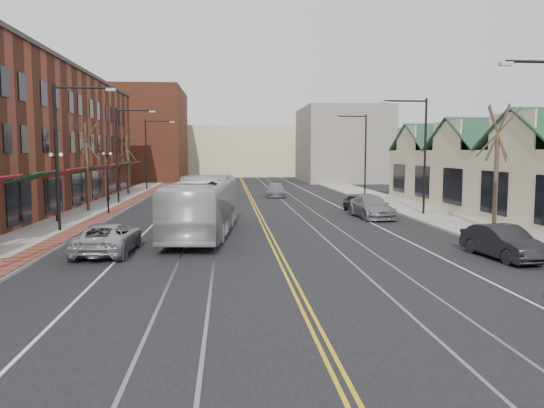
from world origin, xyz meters
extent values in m
plane|color=black|center=(0.00, 0.00, 0.00)|extent=(160.00, 160.00, 0.00)
cube|color=gray|center=(-12.00, 20.00, 0.07)|extent=(4.00, 120.00, 0.15)
cube|color=gray|center=(12.00, 20.00, 0.07)|extent=(4.00, 120.00, 0.15)
cube|color=#C0B594|center=(18.00, 20.00, 2.30)|extent=(8.00, 36.00, 4.60)
cube|color=brown|center=(-16.00, 70.00, 7.00)|extent=(14.00, 18.00, 14.00)
cube|color=#C0B594|center=(0.00, 85.00, 4.50)|extent=(22.00, 14.00, 9.00)
cube|color=slate|center=(15.00, 65.00, 5.50)|extent=(12.00, 16.00, 11.00)
cylinder|color=black|center=(-11.50, 16.00, 4.15)|extent=(0.16, 0.16, 8.00)
cylinder|color=black|center=(-10.00, 16.00, 7.95)|extent=(3.00, 0.12, 0.12)
cube|color=#999999|center=(-8.50, 16.00, 7.85)|extent=(0.50, 0.25, 0.15)
cylinder|color=black|center=(-11.50, 32.00, 4.15)|extent=(0.16, 0.16, 8.00)
cylinder|color=black|center=(-10.00, 32.00, 7.95)|extent=(3.00, 0.12, 0.12)
cube|color=#999999|center=(-8.50, 32.00, 7.85)|extent=(0.50, 0.25, 0.15)
cylinder|color=black|center=(-11.50, 48.00, 4.15)|extent=(0.16, 0.16, 8.00)
cylinder|color=black|center=(-10.00, 48.00, 7.95)|extent=(3.00, 0.12, 0.12)
cube|color=#999999|center=(-8.50, 48.00, 7.85)|extent=(0.50, 0.25, 0.15)
cylinder|color=black|center=(10.00, 6.00, 7.95)|extent=(3.00, 0.12, 0.12)
cube|color=#999999|center=(8.50, 6.00, 7.85)|extent=(0.50, 0.25, 0.15)
cylinder|color=black|center=(11.50, 22.00, 4.15)|extent=(0.16, 0.16, 8.00)
cylinder|color=black|center=(10.00, 22.00, 7.95)|extent=(3.00, 0.12, 0.12)
cube|color=#999999|center=(8.50, 22.00, 7.85)|extent=(0.50, 0.25, 0.15)
cylinder|color=black|center=(11.50, 38.00, 4.15)|extent=(0.16, 0.16, 8.00)
cylinder|color=black|center=(10.00, 38.00, 7.95)|extent=(3.00, 0.12, 0.12)
cube|color=#999999|center=(8.50, 38.00, 7.85)|extent=(0.50, 0.25, 0.15)
cylinder|color=black|center=(-12.80, 20.00, 0.35)|extent=(0.28, 0.28, 0.40)
cylinder|color=black|center=(-12.80, 20.00, 2.15)|extent=(0.14, 0.14, 4.00)
cube|color=black|center=(-12.80, 20.00, 4.15)|extent=(0.60, 0.06, 0.06)
sphere|color=white|center=(-13.10, 20.00, 4.30)|extent=(0.24, 0.24, 0.24)
sphere|color=white|center=(-12.50, 20.00, 4.30)|extent=(0.24, 0.24, 0.24)
cylinder|color=black|center=(-12.80, 34.00, 0.35)|extent=(0.28, 0.28, 0.40)
cylinder|color=black|center=(-12.80, 34.00, 2.15)|extent=(0.14, 0.14, 4.00)
cube|color=black|center=(-12.80, 34.00, 4.15)|extent=(0.60, 0.06, 0.06)
sphere|color=white|center=(-13.10, 34.00, 4.30)|extent=(0.24, 0.24, 0.24)
sphere|color=white|center=(-12.50, 34.00, 4.30)|extent=(0.24, 0.24, 0.24)
cylinder|color=#382B21|center=(-12.50, 26.00, 2.60)|extent=(0.24, 0.24, 4.90)
cylinder|color=#382B21|center=(-12.50, 26.00, 5.15)|extent=(0.58, 1.37, 2.90)
cylinder|color=#382B21|center=(-12.50, 26.00, 5.15)|extent=(1.60, 0.66, 2.78)
cylinder|color=#382B21|center=(-12.50, 26.00, 5.15)|extent=(0.53, 1.23, 2.96)
cylinder|color=#382B21|center=(-12.50, 26.00, 5.15)|extent=(1.69, 1.03, 2.64)
cylinder|color=#382B21|center=(-12.50, 26.00, 5.15)|extent=(1.78, 1.29, 2.48)
cylinder|color=#382B21|center=(-12.50, 42.00, 2.42)|extent=(0.24, 0.24, 4.55)
cylinder|color=#382B21|center=(-12.50, 42.00, 4.80)|extent=(0.55, 1.28, 2.69)
cylinder|color=#382B21|center=(-12.50, 42.00, 4.80)|extent=(1.49, 0.62, 2.58)
cylinder|color=#382B21|center=(-12.50, 42.00, 4.80)|extent=(0.50, 1.15, 2.75)
cylinder|color=#382B21|center=(-12.50, 42.00, 4.80)|extent=(1.57, 0.97, 2.45)
cylinder|color=#382B21|center=(-12.50, 42.00, 4.80)|extent=(1.66, 1.20, 2.30)
cylinder|color=#382B21|center=(12.50, 14.00, 2.78)|extent=(0.24, 0.24, 5.25)
cylinder|color=#382B21|center=(12.50, 14.00, 5.50)|extent=(0.61, 1.46, 3.10)
cylinder|color=#382B21|center=(12.50, 14.00, 5.50)|extent=(1.70, 0.70, 2.97)
cylinder|color=#382B21|center=(12.50, 14.00, 5.50)|extent=(0.56, 1.31, 3.17)
cylinder|color=#382B21|center=(12.50, 14.00, 5.50)|extent=(1.80, 1.10, 2.82)
cylinder|color=#382B21|center=(12.50, 14.00, 5.50)|extent=(1.90, 1.37, 2.65)
cylinder|color=#592D19|center=(-11.20, 8.00, 0.16)|extent=(0.60, 0.60, 0.02)
cylinder|color=black|center=(-10.60, 24.00, 1.75)|extent=(0.12, 0.12, 3.20)
imported|color=black|center=(-10.60, 24.00, 3.50)|extent=(0.18, 0.15, 0.90)
imported|color=#B7B8BA|center=(-3.52, 14.21, 1.59)|extent=(3.77, 11.60, 3.17)
imported|color=#9EA1A5|center=(-7.50, 9.65, 0.70)|extent=(2.41, 5.05, 1.39)
imported|color=black|center=(9.30, 7.08, 0.71)|extent=(2.00, 4.44, 1.41)
imported|color=slate|center=(7.50, 21.05, 0.75)|extent=(2.46, 5.31, 1.50)
imported|color=#222227|center=(7.50, 24.44, 0.68)|extent=(1.84, 4.07, 1.36)
imported|color=black|center=(-2.39, 39.72, 0.73)|extent=(1.83, 4.54, 1.47)
imported|color=slate|center=(2.58, 38.56, 0.67)|extent=(2.23, 4.73, 1.33)
imported|color=silver|center=(-5.75, 58.24, 0.67)|extent=(1.60, 3.93, 1.34)
camera|label=1|loc=(-2.19, -13.94, 4.50)|focal=35.00mm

